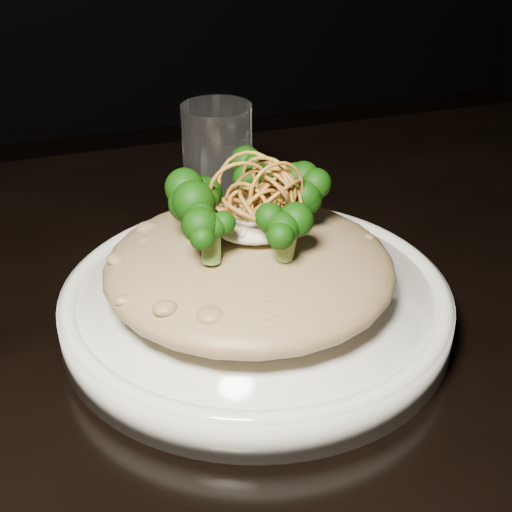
{
  "coord_description": "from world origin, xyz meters",
  "views": [
    {
      "loc": [
        -0.15,
        -0.36,
        1.05
      ],
      "look_at": [
        -0.02,
        0.03,
        0.81
      ],
      "focal_mm": 50.0,
      "sensor_mm": 36.0,
      "label": 1
    }
  ],
  "objects": [
    {
      "name": "table",
      "position": [
        0.0,
        0.0,
        0.67
      ],
      "size": [
        1.1,
        0.8,
        0.75
      ],
      "color": "black",
      "rests_on": "ground"
    },
    {
      "name": "plate",
      "position": [
        -0.02,
        0.03,
        0.76
      ],
      "size": [
        0.27,
        0.27,
        0.03
      ],
      "primitive_type": "cylinder",
      "color": "white",
      "rests_on": "table"
    },
    {
      "name": "risotto",
      "position": [
        -0.03,
        0.03,
        0.8
      ],
      "size": [
        0.2,
        0.2,
        0.04
      ],
      "primitive_type": "ellipsoid",
      "color": "brown",
      "rests_on": "plate"
    },
    {
      "name": "broccoli",
      "position": [
        -0.03,
        0.03,
        0.84
      ],
      "size": [
        0.11,
        0.11,
        0.04
      ],
      "primitive_type": null,
      "color": "black",
      "rests_on": "risotto"
    },
    {
      "name": "cheese",
      "position": [
        -0.02,
        0.04,
        0.83
      ],
      "size": [
        0.06,
        0.06,
        0.02
      ],
      "primitive_type": "ellipsoid",
      "color": "silver",
      "rests_on": "risotto"
    },
    {
      "name": "shallots",
      "position": [
        -0.02,
        0.04,
        0.86
      ],
      "size": [
        0.06,
        0.06,
        0.04
      ],
      "primitive_type": null,
      "color": "brown",
      "rests_on": "cheese"
    },
    {
      "name": "drinking_glass",
      "position": [
        -0.0,
        0.2,
        0.8
      ],
      "size": [
        0.08,
        0.08,
        0.11
      ],
      "primitive_type": "cylinder",
      "rotation": [
        0.0,
        0.0,
        0.42
      ],
      "color": "white",
      "rests_on": "table"
    }
  ]
}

